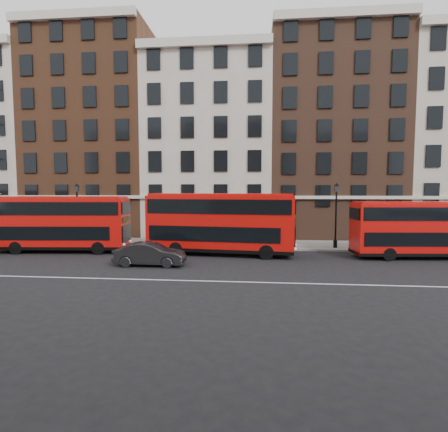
# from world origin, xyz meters

# --- Properties ---
(ground) EXTENTS (120.00, 120.00, 0.00)m
(ground) POSITION_xyz_m (0.00, 0.00, 0.00)
(ground) COLOR black
(ground) RESTS_ON ground
(pavement) EXTENTS (80.00, 5.00, 0.15)m
(pavement) POSITION_xyz_m (0.00, 10.50, 0.07)
(pavement) COLOR gray
(pavement) RESTS_ON ground
(kerb) EXTENTS (80.00, 0.30, 0.16)m
(kerb) POSITION_xyz_m (0.00, 8.00, 0.08)
(kerb) COLOR gray
(kerb) RESTS_ON ground
(road_centre_line) EXTENTS (70.00, 0.12, 0.01)m
(road_centre_line) POSITION_xyz_m (0.00, -2.00, 0.01)
(road_centre_line) COLOR white
(road_centre_line) RESTS_ON ground
(building_terrace) EXTENTS (64.00, 11.95, 22.00)m
(building_terrace) POSITION_xyz_m (-0.31, 17.88, 10.24)
(building_terrace) COLOR #B2A89A
(building_terrace) RESTS_ON ground
(bus_b) EXTENTS (10.59, 3.31, 4.38)m
(bus_b) POSITION_xyz_m (-10.39, 5.70, 2.35)
(bus_b) COLOR red
(bus_b) RESTS_ON ground
(bus_c) EXTENTS (11.25, 3.78, 4.64)m
(bus_c) POSITION_xyz_m (2.28, 5.70, 2.49)
(bus_c) COLOR red
(bus_c) RESTS_ON ground
(bus_d) EXTENTS (9.88, 3.14, 4.09)m
(bus_d) POSITION_xyz_m (16.82, 5.70, 2.19)
(bus_d) COLOR red
(bus_d) RESTS_ON ground
(car_front) EXTENTS (4.57, 1.63, 1.50)m
(car_front) POSITION_xyz_m (-1.86, 1.50, 0.75)
(car_front) COLOR black
(car_front) RESTS_ON ground
(lamp_post_left) EXTENTS (0.44, 0.44, 5.33)m
(lamp_post_left) POSITION_xyz_m (-10.88, 9.30, 3.08)
(lamp_post_left) COLOR black
(lamp_post_left) RESTS_ON pavement
(lamp_post_right) EXTENTS (0.44, 0.44, 5.33)m
(lamp_post_right) POSITION_xyz_m (11.50, 8.88, 3.08)
(lamp_post_right) COLOR black
(lamp_post_right) RESTS_ON pavement
(iron_railings) EXTENTS (6.60, 0.06, 1.00)m
(iron_railings) POSITION_xyz_m (0.00, 12.70, 0.65)
(iron_railings) COLOR black
(iron_railings) RESTS_ON pavement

